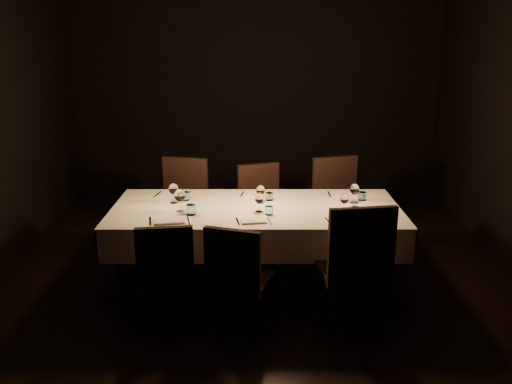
{
  "coord_description": "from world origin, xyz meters",
  "views": [
    {
      "loc": [
        -0.01,
        -4.51,
        2.24
      ],
      "look_at": [
        0.0,
        0.0,
        0.9
      ],
      "focal_mm": 38.0,
      "sensor_mm": 36.0,
      "label": 1
    }
  ],
  "objects_px": {
    "dining_table": "(256,215)",
    "chair_near_left": "(166,271)",
    "chair_near_right": "(355,262)",
    "chair_far_right": "(339,202)",
    "chair_far_left": "(182,203)",
    "chair_far_center": "(262,205)",
    "chair_near_center": "(237,274)"
  },
  "relations": [
    {
      "from": "chair_near_left",
      "to": "chair_far_center",
      "type": "distance_m",
      "value": 1.72
    },
    {
      "from": "chair_near_left",
      "to": "chair_near_center",
      "type": "bearing_deg",
      "value": 164.37
    },
    {
      "from": "chair_far_left",
      "to": "chair_far_center",
      "type": "height_order",
      "value": "chair_far_left"
    },
    {
      "from": "dining_table",
      "to": "chair_near_center",
      "type": "distance_m",
      "value": 0.84
    },
    {
      "from": "chair_far_center",
      "to": "chair_near_right",
      "type": "bearing_deg",
      "value": -85.59
    },
    {
      "from": "chair_near_left",
      "to": "chair_far_left",
      "type": "distance_m",
      "value": 1.54
    },
    {
      "from": "chair_far_left",
      "to": "chair_far_right",
      "type": "relative_size",
      "value": 0.99
    },
    {
      "from": "chair_far_left",
      "to": "chair_far_right",
      "type": "bearing_deg",
      "value": 13.15
    },
    {
      "from": "chair_far_left",
      "to": "chair_far_right",
      "type": "xyz_separation_m",
      "value": [
        1.61,
        0.01,
        0.0
      ]
    },
    {
      "from": "chair_far_center",
      "to": "chair_far_right",
      "type": "height_order",
      "value": "chair_far_right"
    },
    {
      "from": "chair_near_right",
      "to": "chair_far_center",
      "type": "distance_m",
      "value": 1.71
    },
    {
      "from": "chair_near_left",
      "to": "chair_near_center",
      "type": "xyz_separation_m",
      "value": [
        0.55,
        -0.07,
        0.0
      ]
    },
    {
      "from": "dining_table",
      "to": "chair_near_left",
      "type": "xyz_separation_m",
      "value": [
        -0.69,
        -0.73,
        -0.2
      ]
    },
    {
      "from": "dining_table",
      "to": "chair_far_right",
      "type": "height_order",
      "value": "chair_far_right"
    },
    {
      "from": "chair_far_center",
      "to": "dining_table",
      "type": "bearing_deg",
      "value": -113.43
    },
    {
      "from": "chair_near_left",
      "to": "chair_near_center",
      "type": "distance_m",
      "value": 0.55
    },
    {
      "from": "chair_far_right",
      "to": "dining_table",
      "type": "bearing_deg",
      "value": -152.46
    },
    {
      "from": "chair_near_left",
      "to": "chair_far_right",
      "type": "distance_m",
      "value": 2.18
    },
    {
      "from": "chair_near_left",
      "to": "chair_near_right",
      "type": "xyz_separation_m",
      "value": [
        1.43,
        -0.01,
        0.08
      ]
    },
    {
      "from": "chair_near_left",
      "to": "dining_table",
      "type": "bearing_deg",
      "value": -141.08
    },
    {
      "from": "chair_near_right",
      "to": "chair_far_left",
      "type": "xyz_separation_m",
      "value": [
        -1.5,
        1.55,
        -0.02
      ]
    },
    {
      "from": "chair_near_center",
      "to": "chair_far_center",
      "type": "bearing_deg",
      "value": -78.82
    },
    {
      "from": "dining_table",
      "to": "chair_far_right",
      "type": "distance_m",
      "value": 1.19
    },
    {
      "from": "chair_near_right",
      "to": "chair_far_right",
      "type": "relative_size",
      "value": 1.04
    },
    {
      "from": "chair_near_right",
      "to": "dining_table",
      "type": "bearing_deg",
      "value": -53.47
    },
    {
      "from": "chair_far_left",
      "to": "chair_far_right",
      "type": "height_order",
      "value": "chair_far_right"
    },
    {
      "from": "chair_near_right",
      "to": "chair_far_center",
      "type": "height_order",
      "value": "chair_near_right"
    },
    {
      "from": "dining_table",
      "to": "chair_near_left",
      "type": "bearing_deg",
      "value": -133.16
    },
    {
      "from": "chair_near_right",
      "to": "chair_far_left",
      "type": "distance_m",
      "value": 2.16
    },
    {
      "from": "chair_far_center",
      "to": "chair_far_right",
      "type": "relative_size",
      "value": 0.93
    },
    {
      "from": "chair_near_right",
      "to": "chair_far_right",
      "type": "bearing_deg",
      "value": -102.57
    },
    {
      "from": "chair_near_center",
      "to": "chair_far_center",
      "type": "distance_m",
      "value": 1.64
    }
  ]
}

